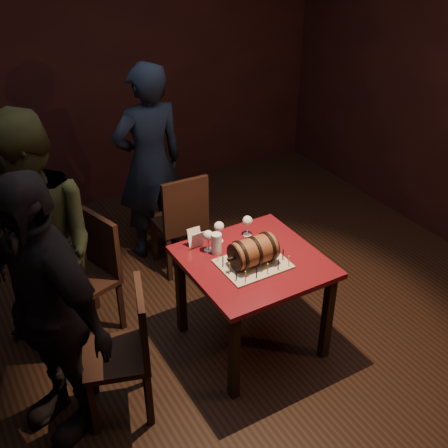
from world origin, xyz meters
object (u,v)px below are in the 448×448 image
object	(u,v)px
barrel_cake	(253,251)
person_left_rear	(38,251)
pub_table	(253,272)
wine_glass_left	(208,236)
chair_back	(182,219)
pint_of_ale	(216,244)
person_back	(150,164)
wine_glass_mid	(219,227)
chair_left_rear	(93,268)
wine_glass_right	(247,222)
chair_left_front	(128,346)
person_left_front	(46,311)

from	to	relation	value
barrel_cake	person_left_rear	distance (m)	1.40
pub_table	wine_glass_left	size ratio (longest dim) A/B	5.59
pub_table	wine_glass_left	xyz separation A→B (m)	(-0.21, 0.25, 0.23)
pub_table	chair_back	world-z (taller)	chair_back
wine_glass_left	pint_of_ale	bearing A→B (deg)	-54.43
barrel_cake	person_back	distance (m)	1.55
wine_glass_mid	chair_left_rear	distance (m)	0.99
pub_table	barrel_cake	world-z (taller)	barrel_cake
pub_table	wine_glass_right	bearing A→B (deg)	65.75
wine_glass_right	person_back	world-z (taller)	person_back
chair_back	chair_left_rear	distance (m)	0.94
wine_glass_left	pint_of_ale	size ratio (longest dim) A/B	1.07
barrel_cake	person_back	xyz separation A→B (m)	(-0.06, 1.55, 0.02)
wine_glass_left	person_left_rear	size ratio (longest dim) A/B	0.09
barrel_cake	pint_of_ale	xyz separation A→B (m)	(-0.14, 0.25, -0.04)
pub_table	person_back	size ratio (longest dim) A/B	0.51
wine_glass_mid	pub_table	bearing A→B (deg)	-74.07
chair_back	pub_table	bearing A→B (deg)	-89.09
wine_glass_right	pint_of_ale	xyz separation A→B (m)	(-0.30, -0.08, -0.05)
barrel_cake	chair_back	world-z (taller)	barrel_cake
chair_left_front	person_back	distance (m)	1.88
pub_table	wine_glass_right	xyz separation A→B (m)	(0.13, 0.28, 0.23)
chair_back	person_left_front	xyz separation A→B (m)	(-1.38, -1.07, 0.36)
wine_glass_right	person_left_rear	size ratio (longest dim) A/B	0.09
person_left_front	chair_left_front	bearing A→B (deg)	51.40
pub_table	wine_glass_mid	bearing A→B (deg)	105.93
person_back	barrel_cake	bearing A→B (deg)	91.04
wine_glass_left	person_left_front	bearing A→B (deg)	-168.34
person_back	person_left_rear	distance (m)	1.51
person_left_rear	chair_left_front	bearing A→B (deg)	0.19
pint_of_ale	chair_left_rear	bearing A→B (deg)	142.02
chair_left_rear	wine_glass_mid	bearing A→B (deg)	-29.14
person_back	wine_glass_right	bearing A→B (deg)	99.14
barrel_cake	wine_glass_right	xyz separation A→B (m)	(0.16, 0.33, 0.01)
wine_glass_left	chair_left_rear	world-z (taller)	chair_left_rear
chair_left_front	person_back	size ratio (longest dim) A/B	0.53
chair_back	chair_left_rear	bearing A→B (deg)	-160.52
wine_glass_left	chair_left_rear	size ratio (longest dim) A/B	0.17
chair_back	person_back	bearing A→B (deg)	100.83
wine_glass_mid	chair_back	xyz separation A→B (m)	(0.07, 0.77, -0.34)
wine_glass_mid	person_left_rear	world-z (taller)	person_left_rear
barrel_cake	wine_glass_right	world-z (taller)	barrel_cake
person_left_front	barrel_cake	bearing A→B (deg)	65.94
pub_table	wine_glass_left	bearing A→B (deg)	130.12
wine_glass_right	person_back	bearing A→B (deg)	100.41
wine_glass_left	pint_of_ale	world-z (taller)	wine_glass_left
pint_of_ale	wine_glass_right	bearing A→B (deg)	14.84
wine_glass_left	wine_glass_mid	distance (m)	0.14
chair_left_front	person_left_front	xyz separation A→B (m)	(-0.41, 0.13, 0.36)
wine_glass_mid	person_left_rear	size ratio (longest dim) A/B	0.09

